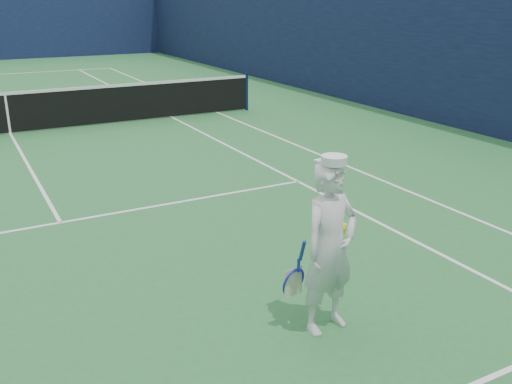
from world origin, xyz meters
The scene contains 4 objects.
ground centered at (0.00, 0.00, 0.00)m, with size 80.00×80.00×0.00m, color #286A35.
court_markings centered at (0.00, 0.00, 0.00)m, with size 11.03×23.83×0.01m.
tennis_net centered at (0.00, 0.00, 0.55)m, with size 12.88×0.09×1.07m.
tennis_player centered at (1.85, -10.53, 0.87)m, with size 0.80×0.50×1.79m.
Camera 1 is at (-1.14, -14.59, 3.17)m, focal length 40.00 mm.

